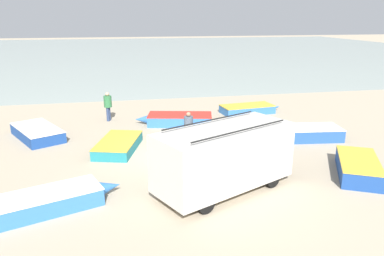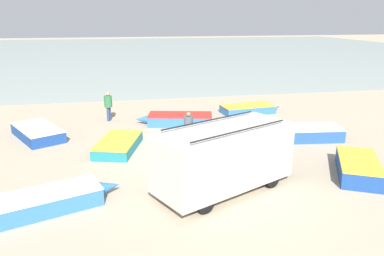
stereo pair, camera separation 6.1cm
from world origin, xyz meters
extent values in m
plane|color=tan|center=(0.00, 0.00, 0.00)|extent=(200.00, 200.00, 0.00)
cube|color=#99A89E|center=(0.00, 52.00, 0.00)|extent=(120.00, 80.00, 0.01)
cube|color=beige|center=(1.60, -3.72, 1.29)|extent=(5.42, 4.02, 2.03)
cube|color=black|center=(3.91, -2.60, 0.74)|extent=(0.90, 1.72, 0.91)
cube|color=#1E232D|center=(3.84, -2.63, 1.90)|extent=(0.83, 1.63, 0.65)
cylinder|color=black|center=(2.62, -2.24, 0.32)|extent=(0.67, 0.48, 0.64)
cylinder|color=black|center=(3.39, -3.83, 0.32)|extent=(0.67, 0.48, 0.64)
cylinder|color=black|center=(-0.19, -3.60, 0.32)|extent=(0.67, 0.48, 0.64)
cylinder|color=black|center=(0.58, -5.19, 0.32)|extent=(0.67, 0.48, 0.64)
cylinder|color=black|center=(1.25, -3.00, 2.43)|extent=(3.74, 1.85, 0.05)
cylinder|color=black|center=(1.94, -4.43, 2.43)|extent=(3.74, 1.85, 0.05)
cube|color=navy|center=(-6.08, 3.90, 0.27)|extent=(3.10, 3.82, 0.54)
cone|color=navy|center=(-7.07, 5.75, 0.27)|extent=(0.81, 0.91, 0.51)
cube|color=silver|center=(-6.08, 3.90, 0.47)|extent=(1.45, 0.91, 0.05)
cube|color=silver|center=(-6.08, 3.90, 0.56)|extent=(3.13, 3.86, 0.04)
cube|color=#2D66AD|center=(1.48, 4.94, 0.28)|extent=(3.85, 2.34, 0.55)
cone|color=#2D66AD|center=(-0.65, 5.42, 0.28)|extent=(0.89, 0.69, 0.53)
cube|color=#B22D23|center=(1.48, 4.94, 0.49)|extent=(0.52, 1.46, 0.05)
cube|color=#B22D23|center=(1.48, 4.94, 0.57)|extent=(3.89, 2.36, 0.04)
cube|color=#2D66AD|center=(-4.52, -4.06, 0.28)|extent=(3.92, 2.57, 0.57)
cone|color=#2D66AD|center=(-2.42, -3.28, 0.28)|extent=(0.94, 0.78, 0.54)
cube|color=silver|center=(-4.52, -4.06, 0.50)|extent=(0.63, 1.25, 0.05)
cube|color=silver|center=(-4.52, -4.06, 0.59)|extent=(3.96, 2.59, 0.04)
cube|color=#234CA3|center=(7.17, 1.06, 0.30)|extent=(3.80, 2.01, 0.60)
cone|color=#234CA3|center=(4.97, 1.33, 0.30)|extent=(0.86, 0.66, 0.57)
cube|color=silver|center=(7.17, 1.06, 0.53)|extent=(0.37, 1.48, 0.05)
cube|color=silver|center=(7.17, 1.06, 0.62)|extent=(3.84, 2.03, 0.04)
cube|color=#1E757F|center=(-2.05, 1.27, 0.23)|extent=(2.41, 3.42, 0.46)
cone|color=#1E757F|center=(-1.51, 3.08, 0.23)|extent=(0.61, 0.78, 0.44)
cube|color=gold|center=(-2.05, 1.27, 0.39)|extent=(1.47, 0.61, 0.05)
cube|color=gold|center=(-2.05, 1.27, 0.48)|extent=(2.44, 3.46, 0.04)
cube|color=navy|center=(7.10, -3.53, 0.32)|extent=(2.68, 3.35, 0.63)
cone|color=navy|center=(7.97, -1.89, 0.32)|extent=(0.84, 0.87, 0.60)
cube|color=gold|center=(7.10, -3.53, 0.57)|extent=(1.26, 0.79, 0.05)
cube|color=gold|center=(7.10, -3.53, 0.65)|extent=(2.71, 3.38, 0.04)
cube|color=#2D66AD|center=(6.17, 6.69, 0.24)|extent=(3.45, 1.89, 0.48)
cone|color=#2D66AD|center=(8.17, 6.93, 0.24)|extent=(0.77, 0.54, 0.45)
cube|color=gold|center=(6.17, 6.69, 0.41)|extent=(0.36, 1.41, 0.05)
cube|color=gold|center=(6.17, 6.69, 0.50)|extent=(3.49, 1.91, 0.04)
cylinder|color=navy|center=(-2.59, 6.48, 0.42)|extent=(0.16, 0.16, 0.84)
cylinder|color=navy|center=(-2.50, 6.63, 0.42)|extent=(0.16, 0.16, 0.84)
cylinder|color=#2D6B3D|center=(-2.54, 6.56, 1.18)|extent=(0.46, 0.46, 0.67)
sphere|color=tan|center=(-2.54, 6.56, 1.62)|extent=(0.23, 0.23, 0.23)
cylinder|color=#5B564C|center=(1.37, 1.33, 0.40)|extent=(0.15, 0.15, 0.80)
cylinder|color=#5B564C|center=(1.21, 1.31, 0.40)|extent=(0.15, 0.15, 0.80)
cylinder|color=#424C5B|center=(1.29, 1.32, 1.11)|extent=(0.43, 0.43, 0.63)
sphere|color=#8C664C|center=(1.29, 1.32, 1.54)|extent=(0.22, 0.22, 0.22)
camera|label=1|loc=(-1.95, -15.51, 6.00)|focal=35.00mm
camera|label=2|loc=(-1.89, -15.52, 6.00)|focal=35.00mm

